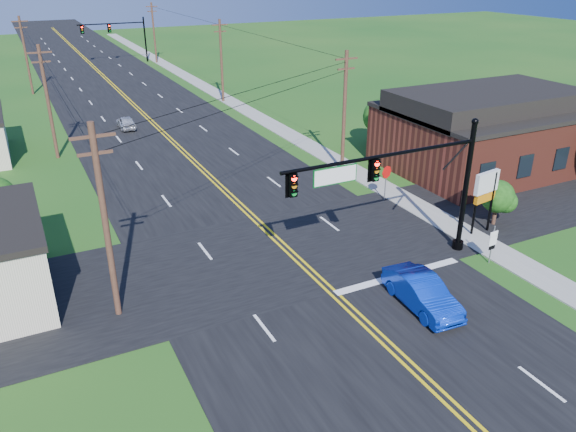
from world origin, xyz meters
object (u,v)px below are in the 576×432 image
signal_mast_far (116,33)px  blue_car (422,293)px  stop_sign (386,176)px  signal_mast_main (399,183)px  route_sign (493,242)px

signal_mast_far → blue_car: bearing=-90.9°
blue_car → stop_sign: (5.98, 11.28, 1.03)m
signal_mast_main → stop_sign: bearing=57.2°
blue_car → signal_mast_main: bearing=77.3°
signal_mast_main → blue_car: 5.57m
blue_car → route_sign: (5.98, 1.71, 0.51)m
signal_mast_far → route_sign: 74.24m
signal_mast_far → route_sign: (4.77, -74.02, -3.27)m
signal_mast_main → stop_sign: 9.46m
signal_mast_main → stop_sign: (4.87, 7.55, -2.96)m
route_sign → stop_sign: stop_sign is taller
signal_mast_main → stop_sign: signal_mast_main is taller
signal_mast_main → signal_mast_far: (0.10, 72.00, -0.20)m
blue_car → route_sign: route_sign is taller
signal_mast_far → stop_sign: size_ratio=4.41×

